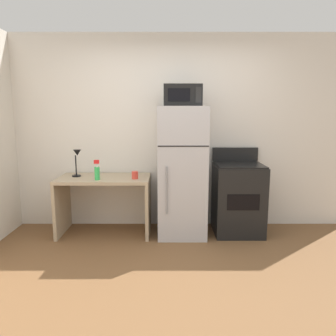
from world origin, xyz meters
The scene contains 9 objects.
ground_plane centered at (0.00, 0.00, 0.00)m, with size 12.00×12.00×0.00m, color brown.
wall_back_white centered at (0.00, 1.70, 1.30)m, with size 5.00×0.10×2.60m, color silver.
desk centered at (-0.89, 1.31, 0.52)m, with size 1.17×0.63×0.75m.
desk_lamp centered at (-1.24, 1.34, 0.99)m, with size 0.14×0.12×0.35m.
coffee_mug centered at (-0.48, 1.20, 0.80)m, with size 0.08×0.08×0.10m, color #D83F33.
spray_bottle centered at (-0.94, 1.14, 0.85)m, with size 0.06×0.06×0.25m.
refrigerator centered at (0.11, 1.30, 0.82)m, with size 0.61×0.68×1.65m.
microwave centered at (0.11, 1.28, 1.78)m, with size 0.46×0.35×0.26m.
oven_range centered at (0.85, 1.33, 0.47)m, with size 0.62×0.61×1.10m.
Camera 1 is at (-0.07, -2.75, 1.57)m, focal length 34.39 mm.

